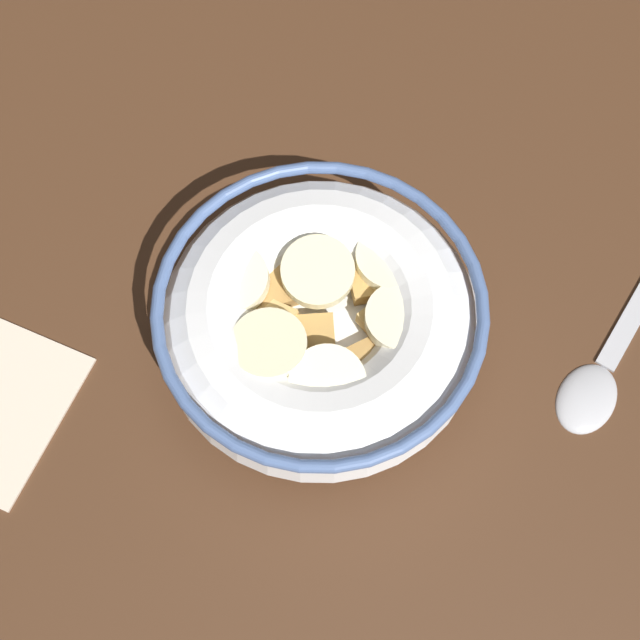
{
  "coord_description": "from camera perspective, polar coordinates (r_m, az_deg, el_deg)",
  "views": [
    {
      "loc": [
        11.74,
        -9.31,
        38.41
      ],
      "look_at": [
        0.0,
        0.0,
        3.0
      ],
      "focal_mm": 46.37,
      "sensor_mm": 36.0,
      "label": 1
    }
  ],
  "objects": [
    {
      "name": "spoon",
      "position": [
        0.43,
        19.37,
        -2.51
      ],
      "size": [
        6.42,
        14.73,
        0.8
      ],
      "color": "#B7B7BC",
      "rests_on": "ground_plane"
    },
    {
      "name": "cereal_bowl",
      "position": [
        0.39,
        0.0,
        -0.16
      ],
      "size": [
        15.21,
        15.21,
        5.09
      ],
      "color": "white",
      "rests_on": "ground_plane"
    },
    {
      "name": "ground_plane",
      "position": [
        0.42,
        -0.0,
        -2.12
      ],
      "size": [
        128.79,
        128.79,
        2.0
      ],
      "primitive_type": "cube",
      "color": "#472B19"
    }
  ]
}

